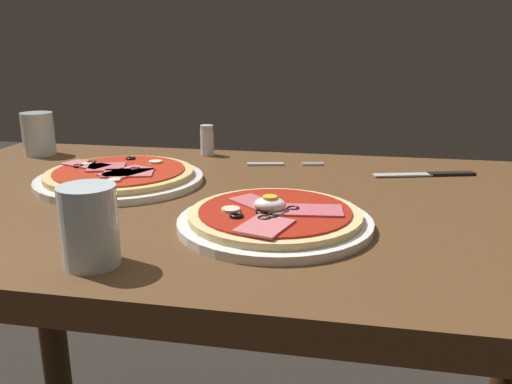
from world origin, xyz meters
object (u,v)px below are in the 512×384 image
at_px(water_glass_near, 90,231).
at_px(fork, 279,164).
at_px(dining_table, 230,269).
at_px(knife, 432,174).
at_px(pizza_foreground, 275,219).
at_px(pizza_across_left, 120,176).
at_px(water_glass_far, 39,137).
at_px(salt_shaker, 207,140).

bearing_deg(water_glass_near, fork, 75.45).
height_order(water_glass_near, fork, water_glass_near).
relative_size(dining_table, knife, 6.45).
xyz_separation_m(fork, knife, (0.30, -0.03, 0.00)).
xyz_separation_m(water_glass_near, knife, (0.43, 0.50, -0.04)).
height_order(pizza_foreground, fork, pizza_foreground).
xyz_separation_m(pizza_across_left, knife, (0.56, 0.16, -0.01)).
distance_m(water_glass_near, water_glass_far, 0.67).
relative_size(dining_table, water_glass_far, 13.28).
bearing_deg(fork, water_glass_far, 179.66).
height_order(pizza_across_left, fork, pizza_across_left).
relative_size(pizza_foreground, water_glass_far, 2.87).
distance_m(water_glass_far, salt_shaker, 0.38).
bearing_deg(knife, water_glass_far, 177.73).
bearing_deg(water_glass_near, pizza_foreground, 41.25).
bearing_deg(pizza_foreground, water_glass_near, -138.75).
distance_m(pizza_across_left, water_glass_near, 0.36).
bearing_deg(water_glass_near, water_glass_far, 127.16).
distance_m(dining_table, pizza_across_left, 0.26).
relative_size(pizza_across_left, water_glass_far, 3.16).
distance_m(pizza_foreground, water_glass_far, 0.70).
bearing_deg(pizza_across_left, salt_shaker, 71.03).
distance_m(pizza_foreground, salt_shaker, 0.49).
xyz_separation_m(water_glass_far, knife, (0.84, -0.03, -0.04)).
distance_m(pizza_foreground, fork, 0.37).
relative_size(fork, salt_shaker, 2.35).
xyz_separation_m(pizza_across_left, water_glass_near, (0.12, -0.34, 0.03)).
height_order(water_glass_near, knife, water_glass_near).
bearing_deg(fork, dining_table, -101.30).
bearing_deg(salt_shaker, water_glass_far, -169.93).
bearing_deg(dining_table, pizza_across_left, 166.70).
bearing_deg(fork, water_glass_near, -104.55).
height_order(dining_table, pizza_across_left, pizza_across_left).
bearing_deg(pizza_across_left, dining_table, -13.30).
height_order(fork, knife, knife).
bearing_deg(pizza_foreground, water_glass_far, 147.91).
distance_m(dining_table, knife, 0.42).
bearing_deg(fork, knife, -5.77).
relative_size(pizza_across_left, knife, 1.54).
distance_m(pizza_across_left, fork, 0.32).
bearing_deg(knife, water_glass_near, -130.96).
bearing_deg(knife, fork, 174.23).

